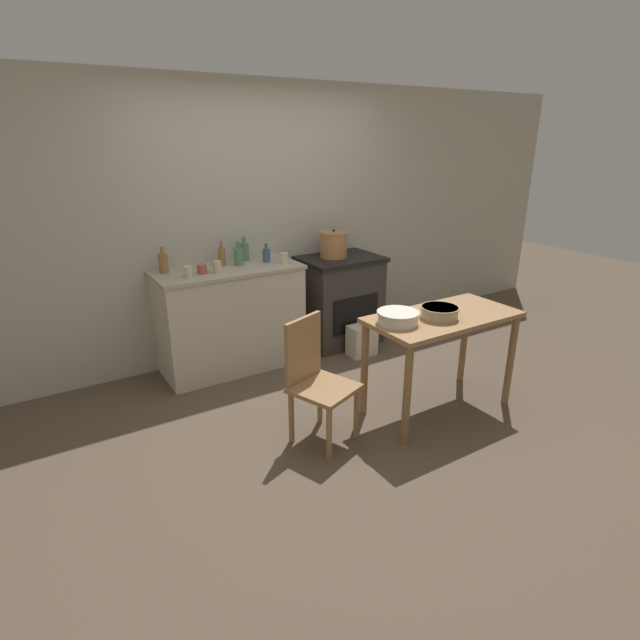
# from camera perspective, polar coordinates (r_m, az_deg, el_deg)

# --- Properties ---
(ground_plane) EXTENTS (14.00, 14.00, 0.00)m
(ground_plane) POSITION_cam_1_polar(r_m,az_deg,el_deg) (4.04, 3.63, -10.30)
(ground_plane) COLOR brown
(wall_back) EXTENTS (8.00, 0.07, 2.55)m
(wall_back) POSITION_cam_1_polar(r_m,az_deg,el_deg) (4.92, -6.97, 11.01)
(wall_back) COLOR #B2AD9E
(wall_back) RESTS_ON ground_plane
(counter_cabinet) EXTENTS (1.30, 0.59, 0.96)m
(counter_cabinet) POSITION_cam_1_polar(r_m,az_deg,el_deg) (4.65, -10.15, 0.17)
(counter_cabinet) COLOR beige
(counter_cabinet) RESTS_ON ground_plane
(stove) EXTENTS (0.80, 0.62, 0.91)m
(stove) POSITION_cam_1_polar(r_m,az_deg,el_deg) (5.18, 2.25, 2.33)
(stove) COLOR #38332D
(stove) RESTS_ON ground_plane
(work_table) EXTENTS (1.18, 0.58, 0.79)m
(work_table) POSITION_cam_1_polar(r_m,az_deg,el_deg) (3.90, 13.76, -1.24)
(work_table) COLOR #997047
(work_table) RESTS_ON ground_plane
(chair) EXTENTS (0.52, 0.52, 0.89)m
(chair) POSITION_cam_1_polar(r_m,az_deg,el_deg) (3.50, -0.50, -6.64)
(chair) COLOR #997047
(chair) RESTS_ON ground_plane
(flour_sack) EXTENTS (0.27, 0.19, 0.31)m
(flour_sack) POSITION_cam_1_polar(r_m,az_deg,el_deg) (4.95, 4.81, -2.34)
(flour_sack) COLOR beige
(flour_sack) RESTS_ON ground_plane
(stock_pot) EXTENTS (0.28, 0.28, 0.28)m
(stock_pot) POSITION_cam_1_polar(r_m,az_deg,el_deg) (5.02, 1.56, 8.62)
(stock_pot) COLOR #B77A47
(stock_pot) RESTS_ON stove
(mixing_bowl_large) EXTENTS (0.28, 0.28, 0.09)m
(mixing_bowl_large) POSITION_cam_1_polar(r_m,az_deg,el_deg) (3.77, 13.52, 0.93)
(mixing_bowl_large) COLOR tan
(mixing_bowl_large) RESTS_ON work_table
(mixing_bowl_small) EXTENTS (0.31, 0.31, 0.09)m
(mixing_bowl_small) POSITION_cam_1_polar(r_m,az_deg,el_deg) (3.60, 8.90, 0.36)
(mixing_bowl_small) COLOR silver
(mixing_bowl_small) RESTS_ON work_table
(bottle_far_left) EXTENTS (0.08, 0.08, 0.23)m
(bottle_far_left) POSITION_cam_1_polar(r_m,az_deg,el_deg) (4.47, -17.47, 6.27)
(bottle_far_left) COLOR olive
(bottle_far_left) RESTS_ON counter_cabinet
(bottle_left) EXTENTS (0.08, 0.08, 0.22)m
(bottle_left) POSITION_cam_1_polar(r_m,az_deg,el_deg) (4.76, -8.62, 7.79)
(bottle_left) COLOR #517F5B
(bottle_left) RESTS_ON counter_cabinet
(bottle_mid_left) EXTENTS (0.08, 0.08, 0.21)m
(bottle_mid_left) POSITION_cam_1_polar(r_m,az_deg,el_deg) (4.59, -9.28, 7.21)
(bottle_mid_left) COLOR #517F5B
(bottle_mid_left) RESTS_ON counter_cabinet
(bottle_center_left) EXTENTS (0.07, 0.07, 0.21)m
(bottle_center_left) POSITION_cam_1_polar(r_m,az_deg,el_deg) (4.61, -11.17, 7.18)
(bottle_center_left) COLOR olive
(bottle_center_left) RESTS_ON counter_cabinet
(bottle_center) EXTENTS (0.07, 0.07, 0.18)m
(bottle_center) POSITION_cam_1_polar(r_m,az_deg,el_deg) (4.67, -6.16, 7.42)
(bottle_center) COLOR #3D5675
(bottle_center) RESTS_ON counter_cabinet
(cup_center_right) EXTENTS (0.08, 0.08, 0.08)m
(cup_center_right) POSITION_cam_1_polar(r_m,az_deg,el_deg) (4.37, -13.36, 5.68)
(cup_center_right) COLOR #B74C42
(cup_center_right) RESTS_ON counter_cabinet
(cup_mid_right) EXTENTS (0.08, 0.08, 0.10)m
(cup_mid_right) POSITION_cam_1_polar(r_m,az_deg,el_deg) (4.61, -4.12, 7.07)
(cup_mid_right) COLOR beige
(cup_mid_right) RESTS_ON counter_cabinet
(cup_right) EXTENTS (0.07, 0.07, 0.10)m
(cup_right) POSITION_cam_1_polar(r_m,az_deg,el_deg) (4.37, -11.66, 5.98)
(cup_right) COLOR beige
(cup_right) RESTS_ON counter_cabinet
(cup_far_right) EXTENTS (0.07, 0.07, 0.10)m
(cup_far_right) POSITION_cam_1_polar(r_m,az_deg,el_deg) (4.26, -14.86, 5.33)
(cup_far_right) COLOR beige
(cup_far_right) RESTS_ON counter_cabinet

